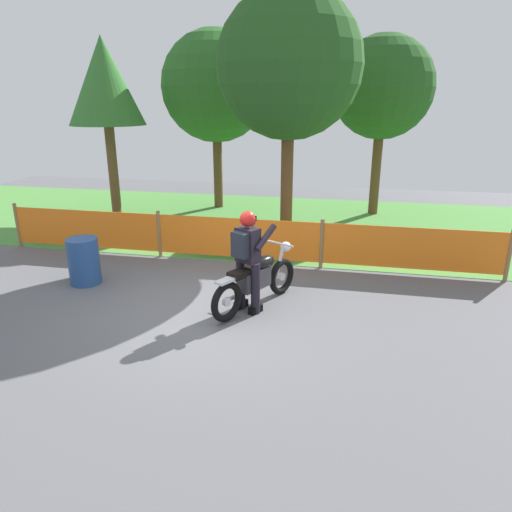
{
  "coord_description": "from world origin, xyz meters",
  "views": [
    {
      "loc": [
        2.33,
        -6.75,
        3.35
      ],
      "look_at": [
        0.84,
        0.32,
        0.9
      ],
      "focal_mm": 32.69,
      "sensor_mm": 36.0,
      "label": 1
    }
  ],
  "objects": [
    {
      "name": "rider_lead",
      "position": [
        0.74,
        0.14,
        0.95
      ],
      "size": [
        0.7,
        0.79,
        1.69
      ],
      "rotation": [
        0.0,
        0.0,
        1.08
      ],
      "color": "black",
      "rests_on": "ground"
    },
    {
      "name": "motorcycle_lead",
      "position": [
        0.85,
        0.34,
        0.48
      ],
      "size": [
        1.11,
        1.9,
        0.99
      ],
      "rotation": [
        0.0,
        0.0,
        1.08
      ],
      "color": "black",
      "rests_on": "ground"
    },
    {
      "name": "tree_rightmost",
      "position": [
        2.96,
        7.63,
        3.62
      ],
      "size": [
        2.86,
        2.86,
        5.08
      ],
      "color": "brown",
      "rests_on": "ground"
    },
    {
      "name": "tree_leftmost",
      "position": [
        -4.61,
        5.84,
        3.76
      ],
      "size": [
        2.13,
        2.13,
        4.99
      ],
      "color": "brown",
      "rests_on": "ground"
    },
    {
      "name": "tree_near_left",
      "position": [
        -1.92,
        7.56,
        3.68
      ],
      "size": [
        3.28,
        3.28,
        5.33
      ],
      "color": "brown",
      "rests_on": "ground"
    },
    {
      "name": "barrier_fence",
      "position": [
        0.0,
        2.44,
        0.54
      ],
      "size": [
        10.72,
        0.08,
        1.05
      ],
      "color": "olive",
      "rests_on": "ground"
    },
    {
      "name": "oil_drum",
      "position": [
        -2.55,
        0.69,
        0.44
      ],
      "size": [
        0.58,
        0.58,
        0.88
      ],
      "primitive_type": "cylinder",
      "color": "navy",
      "rests_on": "ground"
    },
    {
      "name": "tree_near_right",
      "position": [
        0.81,
        3.94,
        4.02
      ],
      "size": [
        3.17,
        3.17,
        5.62
      ],
      "color": "brown",
      "rests_on": "ground"
    },
    {
      "name": "ground",
      "position": [
        0.0,
        0.0,
        -0.01
      ],
      "size": [
        24.0,
        24.0,
        0.02
      ],
      "primitive_type": "cube",
      "color": "#5B5B60"
    },
    {
      "name": "grass_verge",
      "position": [
        0.0,
        5.96,
        0.01
      ],
      "size": [
        24.0,
        7.04,
        0.01
      ],
      "primitive_type": "cube",
      "color": "#4C8C3D",
      "rests_on": "ground"
    }
  ]
}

